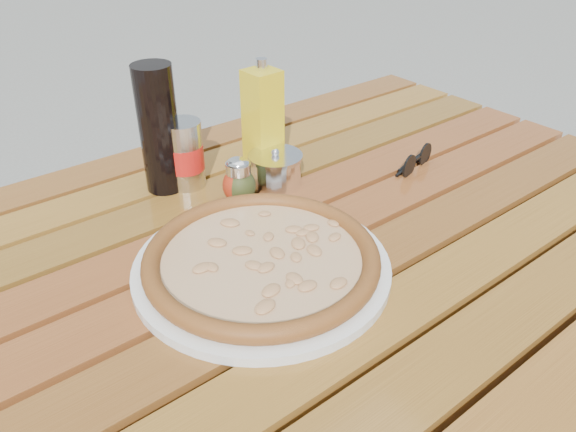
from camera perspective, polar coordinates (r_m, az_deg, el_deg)
table at (r=0.91m, az=0.79°, el=-6.21°), size 1.40×0.90×0.75m
plate at (r=0.79m, az=-2.67°, el=-5.17°), size 0.41×0.41×0.01m
pizza at (r=0.78m, az=-2.69°, el=-4.25°), size 0.36×0.36×0.03m
pepper_shaker at (r=0.94m, az=-5.06°, el=3.55°), size 0.05×0.05×0.08m
oregano_shaker at (r=0.94m, az=-4.96°, el=3.52°), size 0.07×0.07×0.08m
dark_bottle at (r=0.97m, az=-12.98°, el=8.57°), size 0.08×0.08×0.22m
soda_can at (r=0.99m, az=-10.47°, el=6.13°), size 0.09×0.09×0.12m
olive_oil_cruet at (r=1.01m, az=-2.57°, el=9.55°), size 0.06×0.06×0.21m
parmesan_tin at (r=0.99m, az=-1.29°, el=4.75°), size 0.11×0.11×0.07m
sunglasses at (r=1.08m, az=12.86°, el=5.48°), size 0.11×0.05×0.04m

